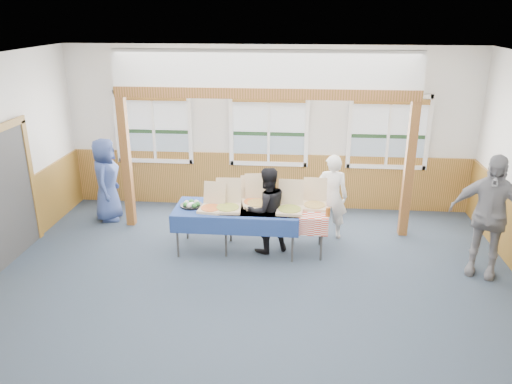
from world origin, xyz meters
TOP-DOWN VIEW (x-y plane):
  - floor at (0.00, 0.00)m, footprint 8.00×8.00m
  - ceiling at (0.00, 0.00)m, footprint 8.00×8.00m
  - wall_back at (0.00, 3.50)m, footprint 8.00×0.00m
  - wall_front at (0.00, -3.50)m, footprint 8.00×0.00m
  - wainscot_back at (0.00, 3.48)m, footprint 7.98×0.05m
  - cased_opening at (-3.96, 0.90)m, footprint 0.06×1.30m
  - window_left at (-2.30, 3.46)m, footprint 1.56×0.10m
  - window_mid at (0.00, 3.46)m, footprint 1.56×0.10m
  - window_right at (2.30, 3.46)m, footprint 1.56×0.10m
  - post_left at (-2.50, 2.30)m, footprint 0.15×0.15m
  - post_right at (2.50, 2.30)m, footprint 0.15×0.15m
  - cross_beam at (0.00, 2.30)m, footprint 5.15×0.18m
  - table_left at (-0.38, 1.42)m, footprint 2.07×0.97m
  - table_right at (0.23, 1.45)m, footprint 1.83×1.08m
  - pizza_box_a at (-0.78, 1.31)m, footprint 0.43×0.50m
  - pizza_box_b at (-0.04, 1.58)m, footprint 0.50×0.58m
  - pizza_box_c at (-0.52, 1.35)m, footprint 0.45×0.53m
  - pizza_box_d at (-0.12, 1.64)m, footprint 0.48×0.55m
  - pizza_box_e at (0.49, 1.37)m, footprint 0.44×0.52m
  - pizza_box_f at (0.89, 1.59)m, footprint 0.40×0.49m
  - veggie_tray at (-1.13, 1.42)m, footprint 0.37×0.37m
  - drink_glass at (1.08, 1.20)m, footprint 0.07×0.07m
  - woman_white at (1.19, 2.08)m, footprint 0.59×0.42m
  - woman_black at (0.11, 1.44)m, footprint 0.88×0.82m
  - man_blue at (-3.00, 2.51)m, footprint 0.60×0.84m
  - person_grey at (3.42, 0.97)m, footprint 1.20×0.88m

SIDE VIEW (x-z plane):
  - floor at x=0.00m, z-range 0.00..0.00m
  - wainscot_back at x=0.00m, z-range 0.00..1.10m
  - table_right at x=0.23m, z-range 0.32..1.08m
  - table_left at x=-0.38m, z-range 0.33..1.08m
  - woman_black at x=0.11m, z-range 0.00..1.45m
  - woman_white at x=1.19m, z-range 0.00..1.52m
  - veggie_tray at x=-1.13m, z-range 0.74..0.83m
  - man_blue at x=-3.00m, z-range 0.00..1.59m
  - pizza_box_a at x=-0.78m, z-range 0.62..1.02m
  - pizza_box_d at x=-0.12m, z-range 0.61..1.04m
  - pizza_box_f at x=0.89m, z-range 0.61..1.04m
  - pizza_box_e at x=0.49m, z-range 0.60..1.05m
  - pizza_box_c at x=-0.52m, z-range 0.60..1.05m
  - pizza_box_b at x=-0.04m, z-range 0.59..1.06m
  - drink_glass at x=1.08m, z-range 0.76..0.91m
  - person_grey at x=3.42m, z-range 0.00..1.90m
  - cased_opening at x=-3.96m, z-range 0.00..2.10m
  - post_left at x=-2.50m, z-range 0.00..2.40m
  - post_right at x=2.50m, z-range 0.00..2.40m
  - wall_back at x=0.00m, z-range -2.40..5.60m
  - wall_front at x=0.00m, z-range -2.40..5.60m
  - window_left at x=-2.30m, z-range 0.95..2.41m
  - window_mid at x=0.00m, z-range 0.95..2.41m
  - window_right at x=2.30m, z-range 0.95..2.41m
  - cross_beam at x=0.00m, z-range 2.40..2.58m
  - ceiling at x=0.00m, z-range 3.20..3.20m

